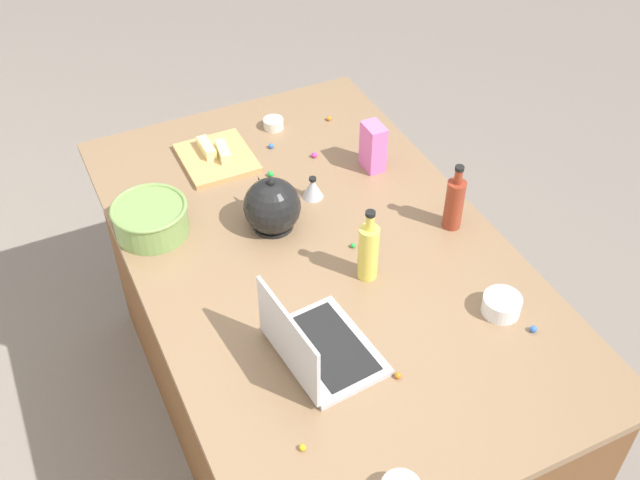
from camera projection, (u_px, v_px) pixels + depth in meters
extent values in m
plane|color=slate|center=(320.00, 422.00, 2.92)|extent=(12.00, 12.00, 0.00)
cube|color=brown|center=(320.00, 350.00, 2.63)|extent=(1.72, 1.03, 0.87)
cube|color=#846647|center=(320.00, 256.00, 2.32)|extent=(1.78, 1.09, 0.03)
cube|color=#B7B7BC|center=(327.00, 350.00, 2.02)|extent=(0.33, 0.25, 0.02)
cube|color=black|center=(330.00, 346.00, 2.02)|extent=(0.29, 0.18, 0.00)
cube|color=#B7B7BC|center=(288.00, 340.00, 1.91)|extent=(0.30, 0.04, 0.20)
cube|color=silver|center=(290.00, 339.00, 1.91)|extent=(0.27, 0.03, 0.18)
cylinder|color=#72934C|center=(151.00, 220.00, 2.35)|extent=(0.23, 0.23, 0.10)
cylinder|color=black|center=(151.00, 219.00, 2.35)|extent=(0.19, 0.19, 0.09)
torus|color=#72934C|center=(149.00, 208.00, 2.32)|extent=(0.24, 0.24, 0.01)
cylinder|color=#DBC64C|center=(368.00, 253.00, 2.18)|extent=(0.06, 0.06, 0.18)
cylinder|color=#DBC64C|center=(370.00, 222.00, 2.10)|extent=(0.03, 0.03, 0.05)
cylinder|color=black|center=(370.00, 214.00, 2.08)|extent=(0.03, 0.03, 0.01)
cylinder|color=maroon|center=(454.00, 205.00, 2.35)|extent=(0.06, 0.06, 0.17)
cylinder|color=maroon|center=(458.00, 176.00, 2.27)|extent=(0.02, 0.02, 0.05)
cylinder|color=black|center=(460.00, 168.00, 2.25)|extent=(0.03, 0.03, 0.01)
cylinder|color=black|center=(273.00, 224.00, 2.40)|extent=(0.13, 0.13, 0.01)
sphere|color=black|center=(272.00, 206.00, 2.35)|extent=(0.18, 0.18, 0.18)
cone|color=black|center=(261.00, 186.00, 2.39)|extent=(0.08, 0.03, 0.07)
sphere|color=black|center=(271.00, 182.00, 2.29)|extent=(0.02, 0.02, 0.02)
cube|color=tan|center=(217.00, 158.00, 2.65)|extent=(0.27, 0.24, 0.02)
cube|color=#F4E58C|center=(223.00, 151.00, 2.64)|extent=(0.11, 0.05, 0.04)
cube|color=#F4E58C|center=(207.00, 148.00, 2.65)|extent=(0.11, 0.04, 0.04)
cylinder|color=beige|center=(273.00, 124.00, 2.79)|extent=(0.07, 0.07, 0.04)
cylinder|color=white|center=(502.00, 305.00, 2.12)|extent=(0.11, 0.11, 0.05)
cone|color=#B2B2B7|center=(313.00, 188.00, 2.49)|extent=(0.07, 0.07, 0.07)
cylinder|color=black|center=(313.00, 179.00, 2.46)|extent=(0.02, 0.02, 0.01)
cube|color=pink|center=(373.00, 147.00, 2.57)|extent=(0.09, 0.06, 0.17)
sphere|color=yellow|center=(303.00, 447.00, 1.80)|extent=(0.02, 0.02, 0.02)
sphere|color=blue|center=(271.00, 146.00, 2.71)|extent=(0.02, 0.02, 0.02)
sphere|color=green|center=(353.00, 246.00, 2.33)|extent=(0.02, 0.02, 0.02)
sphere|color=green|center=(271.00, 174.00, 2.59)|extent=(0.02, 0.02, 0.02)
sphere|color=orange|center=(329.00, 118.00, 2.84)|extent=(0.02, 0.02, 0.02)
sphere|color=orange|center=(398.00, 375.00, 1.96)|extent=(0.02, 0.02, 0.02)
sphere|color=#CC3399|center=(314.00, 155.00, 2.67)|extent=(0.02, 0.02, 0.02)
sphere|color=blue|center=(533.00, 329.00, 2.07)|extent=(0.02, 0.02, 0.02)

